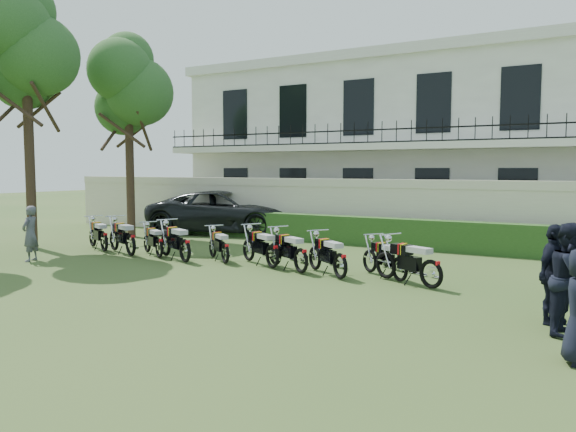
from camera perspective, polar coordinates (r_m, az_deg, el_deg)
name	(u,v)px	position (r m, az deg, el deg)	size (l,w,h in m)	color
ground	(250,281)	(13.46, -3.87, -6.64)	(100.00, 100.00, 0.00)	#345221
perimeter_wall	(374,211)	(20.38, 8.77, 0.55)	(30.00, 0.35, 2.30)	beige
hedge	(393,233)	(19.35, 10.64, -1.70)	(18.00, 0.60, 1.00)	#204217
building	(424,145)	(25.99, 13.66, 6.99)	(20.40, 9.60, 7.40)	white
tree_west_mid	(26,46)	(21.02, -25.07, 15.34)	(3.40, 3.20, 8.82)	#473323
tree_west_near	(129,85)	(23.04, -15.88, 12.67)	(3.40, 3.20, 7.90)	#473323
motorcycle_0	(104,237)	(18.86, -18.18, -2.04)	(1.82, 0.99, 1.08)	black
motorcycle_1	(131,240)	(17.65, -15.69, -2.32)	(1.98, 1.00, 1.15)	black
motorcycle_2	(159,243)	(17.14, -12.95, -2.71)	(1.64, 0.99, 1.00)	black
motorcycle_3	(185,245)	(16.10, -10.42, -2.91)	(1.94, 1.04, 1.14)	black
motorcycle_4	(225,248)	(15.79, -6.40, -3.28)	(1.51, 1.14, 0.99)	black
motorcycle_5	(272,250)	(14.96, -1.61, -3.51)	(1.81, 1.06, 1.10)	black
motorcycle_6	(301,254)	(14.25, 1.33, -3.92)	(1.79, 1.10, 1.10)	black
motorcycle_7	(340,260)	(13.56, 5.33, -4.43)	(1.66, 1.24, 1.08)	black
motorcycle_8	(400,263)	(13.47, 11.30, -4.69)	(1.58, 1.15, 1.02)	black
motorcycle_9	(431,267)	(12.82, 14.36, -5.03)	(1.90, 1.00, 1.12)	black
suv	(226,212)	(23.28, -6.35, 0.38)	(2.92, 6.33, 1.76)	black
inspector	(30,234)	(17.80, -24.72, -1.64)	(0.59, 0.39, 1.61)	slate
officer_1	(571,279)	(10.12, 26.84, -5.74)	(0.88, 0.69, 1.82)	black
officer_2	(553,275)	(10.66, 25.31, -5.40)	(1.02, 0.42, 1.74)	black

